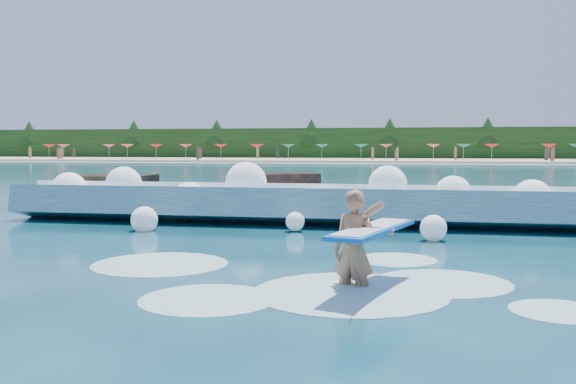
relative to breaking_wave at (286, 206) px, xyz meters
name	(u,v)px	position (x,y,z in m)	size (l,w,h in m)	color
ground	(192,259)	(-0.55, -6.32, -0.49)	(200.00, 200.00, 0.00)	#072B38
beach	(389,161)	(-0.55, 71.68, -0.29)	(140.00, 20.00, 0.40)	tan
wet_band	(385,164)	(-0.55, 60.68, -0.45)	(140.00, 5.00, 0.08)	silver
treeline	(392,144)	(-0.55, 81.68, 2.01)	(140.00, 4.00, 5.00)	black
breaking_wave	(286,206)	(0.00, 0.00, 0.00)	(16.22, 2.61, 1.40)	teal
rock_cluster	(184,199)	(-3.72, 1.51, 0.02)	(8.51, 3.70, 1.59)	black
surfer_with_board	(358,245)	(2.88, -8.33, 0.20)	(1.29, 3.01, 1.86)	#9E684A
wave_spray	(273,193)	(-0.35, -0.15, 0.38)	(14.58, 4.10, 1.81)	white
surf_foam	(307,282)	(2.02, -7.95, -0.49)	(8.60, 5.67, 0.15)	silver
beach_umbrellas	(390,146)	(-0.59, 73.55, 1.76)	(112.33, 6.01, 0.50)	red
beachgoers	(375,154)	(-2.33, 69.77, 0.63)	(98.94, 13.11, 1.90)	#3F332D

